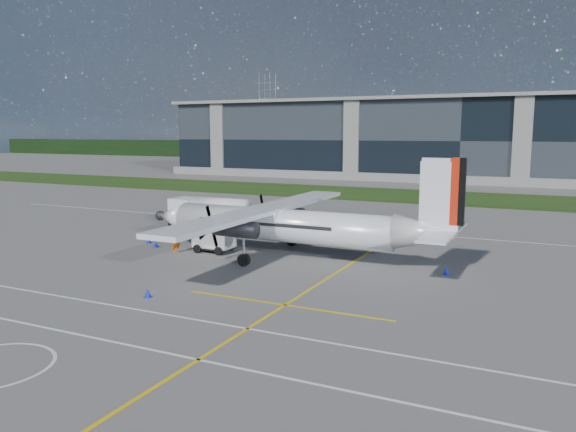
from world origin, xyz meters
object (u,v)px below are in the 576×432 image
ground_crew_person (176,239)px  safety_cone_portwing (148,293)px  fuel_tanker_truck (205,213)px  safety_cone_nose_port (156,244)px  baggage_tug (214,240)px  safety_cone_nose_stbd (181,236)px  safety_cone_tail (446,271)px  pylon_west (267,115)px  turboprop_aircraft (292,207)px  safety_cone_fwd (149,240)px

ground_crew_person → safety_cone_portwing: ground_crew_person is taller
fuel_tanker_truck → safety_cone_nose_port: size_ratio=16.61×
baggage_tug → ground_crew_person: size_ratio=1.51×
safety_cone_nose_stbd → safety_cone_tail: (22.64, -2.46, 0.00)m
pylon_west → safety_cone_portwing: (75.49, -158.02, -14.75)m
safety_cone_nose_port → turboprop_aircraft: bearing=6.8°
safety_cone_nose_port → pylon_west: bearing=114.5°
turboprop_aircraft → safety_cone_portwing: bearing=-103.1°
safety_cone_nose_stbd → safety_cone_nose_port: bearing=-87.6°
safety_cone_nose_stbd → safety_cone_tail: 22.78m
pylon_west → fuel_tanker_truck: (66.12, -138.46, -13.44)m
fuel_tanker_truck → safety_cone_portwing: 21.72m
safety_cone_nose_port → safety_cone_tail: same height
fuel_tanker_truck → ground_crew_person: size_ratio=3.94×
safety_cone_portwing → safety_cone_nose_stbd: 17.07m
pylon_west → safety_cone_nose_stbd: bearing=-65.0°
baggage_tug → ground_crew_person: (-2.46, -1.47, 0.10)m
baggage_tug → pylon_west: bearing=116.3°
fuel_tanker_truck → ground_crew_person: (3.65, -9.32, -0.50)m
pylon_west → baggage_tug: (72.23, -146.31, -14.05)m
baggage_tug → safety_cone_tail: 17.35m
pylon_west → fuel_tanker_truck: 154.03m
safety_cone_tail → safety_cone_fwd: bearing=-179.9°
baggage_tug → safety_cone_nose_stbd: bearing=150.2°
baggage_tug → safety_cone_nose_port: baggage_tug is taller
turboprop_aircraft → safety_cone_fwd: turboprop_aircraft is taller
fuel_tanker_truck → baggage_tug: (6.11, -7.85, -0.60)m
safety_cone_portwing → safety_cone_tail: (14.07, 12.30, 0.00)m
baggage_tug → safety_cone_fwd: (-6.77, 0.56, -0.70)m
baggage_tug → safety_cone_nose_port: bearing=-174.1°
pylon_west → safety_cone_nose_port: pylon_west is taller
turboprop_aircraft → ground_crew_person: turboprop_aircraft is taller
safety_cone_fwd → safety_cone_nose_port: size_ratio=1.00×
pylon_west → safety_cone_nose_port: (67.07, -146.84, -14.75)m
ground_crew_person → safety_cone_fwd: bearing=97.3°
safety_cone_fwd → safety_cone_tail: bearing=0.1°
baggage_tug → ground_crew_person: ground_crew_person is taller
safety_cone_portwing → safety_cone_tail: bearing=41.1°
ground_crew_person → safety_cone_portwing: 11.75m
pylon_west → baggage_tug: 163.77m
pylon_west → safety_cone_tail: 171.68m
ground_crew_person → safety_cone_nose_stbd: ground_crew_person is taller
pylon_west → safety_cone_portwing: size_ratio=60.00×
baggage_tug → ground_crew_person: 2.87m
pylon_west → safety_cone_fwd: bearing=-65.8°
turboprop_aircraft → safety_cone_fwd: size_ratio=50.14×
fuel_tanker_truck → safety_cone_nose_stbd: 5.04m
turboprop_aircraft → safety_cone_tail: bearing=-1.2°
pylon_west → baggage_tug: pylon_west is taller
fuel_tanker_truck → safety_cone_nose_stbd: size_ratio=16.61×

